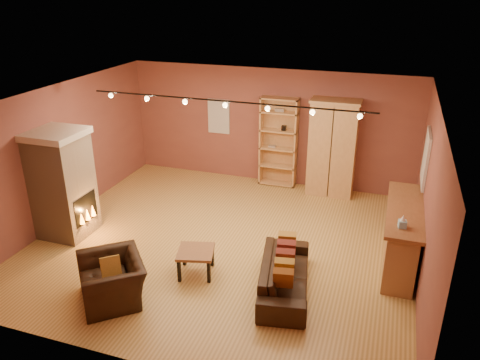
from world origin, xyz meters
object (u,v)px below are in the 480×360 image
(bookcase, at_px, (279,141))
(loveseat, at_px, (285,269))
(bar_counter, at_px, (401,235))
(coffee_table, at_px, (196,254))
(fireplace, at_px, (63,184))
(armoire, at_px, (333,148))
(armchair, at_px, (112,273))

(bookcase, relative_size, loveseat, 1.11)
(bar_counter, relative_size, coffee_table, 3.09)
(coffee_table, bearing_deg, loveseat, 1.25)
(fireplace, height_order, loveseat, fireplace)
(bookcase, distance_m, loveseat, 4.43)
(bookcase, distance_m, bar_counter, 4.07)
(armoire, distance_m, armchair, 5.79)
(armoire, distance_m, coffee_table, 4.46)
(armoire, bearing_deg, armchair, -117.04)
(armoire, relative_size, loveseat, 1.15)
(loveseat, bearing_deg, bar_counter, -60.65)
(bookcase, bearing_deg, bar_counter, -43.59)
(bar_counter, relative_size, loveseat, 1.15)
(loveseat, bearing_deg, coffee_table, 81.05)
(bar_counter, bearing_deg, armchair, -149.29)
(armoire, bearing_deg, loveseat, -91.66)
(loveseat, bearing_deg, armchair, 103.21)
(bookcase, height_order, coffee_table, bookcase)
(armoire, bearing_deg, bookcase, 172.51)
(fireplace, height_order, armoire, armoire)
(armchair, bearing_deg, loveseat, 72.56)
(armchair, distance_m, coffee_table, 1.42)
(armoire, xyz_separation_m, coffee_table, (-1.66, -4.08, -0.75))
(armchair, bearing_deg, bar_counter, 79.85)
(loveseat, relative_size, armchair, 1.55)
(armoire, distance_m, loveseat, 4.11)
(bar_counter, bearing_deg, bookcase, 136.41)
(loveseat, xyz_separation_m, coffee_table, (-1.54, -0.03, -0.00))
(fireplace, xyz_separation_m, armoire, (4.62, 3.56, 0.07))
(coffee_table, bearing_deg, armoire, 67.89)
(armchair, relative_size, coffee_table, 1.73)
(fireplace, bearing_deg, armchair, -37.86)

